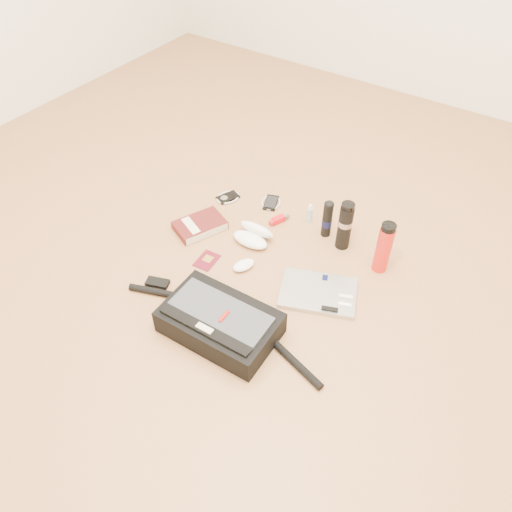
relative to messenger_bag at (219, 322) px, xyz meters
The scene contains 14 objects.
ground 0.29m from the messenger_bag, 99.83° to the left, with size 4.00×4.00×0.00m, color #A27043.
messenger_bag is the anchor object (origin of this frame).
laptop 0.44m from the messenger_bag, 59.20° to the left, with size 0.37×0.32×0.03m.
book 0.62m from the messenger_bag, 135.83° to the left, with size 0.23×0.27×0.04m.
passport 0.40m from the messenger_bag, 135.52° to the left, with size 0.09×0.12×0.01m.
mouse 0.36m from the messenger_bag, 109.86° to the left, with size 0.10×0.12×0.03m.
sunglasses_case 0.54m from the messenger_bag, 110.18° to the left, with size 0.18×0.15×0.10m.
ipod 0.84m from the messenger_bag, 124.26° to the left, with size 0.12×0.13×0.01m.
phone 0.82m from the messenger_bag, 108.78° to the left, with size 0.12×0.13×0.01m.
inhaler 0.70m from the messenger_bag, 102.93° to the left, with size 0.06×0.11×0.03m.
spray_bottle 0.77m from the messenger_bag, 92.85° to the left, with size 0.03×0.03×0.10m.
aerosol_can 0.73m from the messenger_bag, 84.38° to the left, with size 0.06×0.06×0.19m.
thermos_black 0.72m from the messenger_bag, 76.25° to the left, with size 0.08×0.08×0.24m.
thermos_red 0.76m from the messenger_bag, 60.64° to the left, with size 0.07×0.07×0.25m.
Camera 1 is at (0.82, -1.18, 1.58)m, focal length 35.00 mm.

